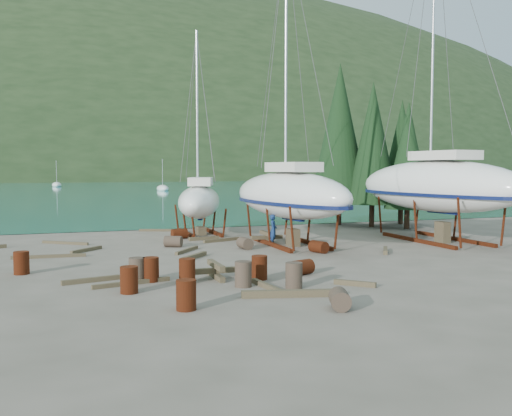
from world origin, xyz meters
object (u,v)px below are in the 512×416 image
object	(u,v)px
large_sailboat_far	(437,185)
worker	(273,230)
large_sailboat_near	(289,194)
small_sailboat_shore	(199,201)

from	to	relation	value
large_sailboat_far	worker	xyz separation A→B (m)	(-9.18, 1.36, -2.30)
worker	large_sailboat_near	bearing A→B (deg)	-66.97
large_sailboat_far	small_sailboat_shore	world-z (taller)	large_sailboat_far
large_sailboat_far	worker	world-z (taller)	large_sailboat_far
large_sailboat_near	large_sailboat_far	bearing A→B (deg)	-16.51
small_sailboat_shore	worker	size ratio (longest dim) A/B	7.57
large_sailboat_near	large_sailboat_far	distance (m)	8.40
small_sailboat_shore	large_sailboat_far	bearing A→B (deg)	-14.83
large_sailboat_near	worker	distance (m)	2.07
large_sailboat_near	large_sailboat_far	xyz separation A→B (m)	(8.28, -1.35, 0.43)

